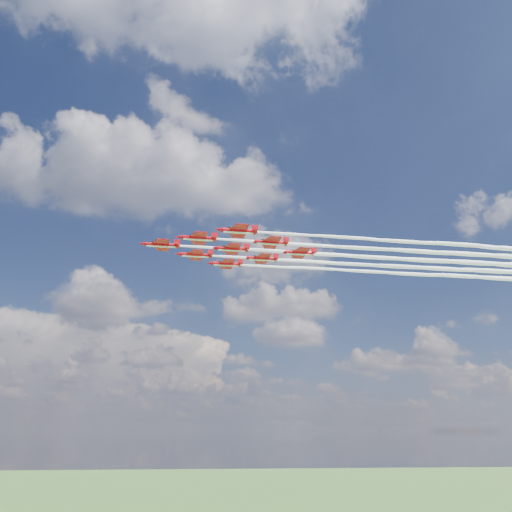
% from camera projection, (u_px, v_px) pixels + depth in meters
% --- Properties ---
extents(jet_lead, '(135.72, 14.64, 2.77)m').
position_uv_depth(jet_lead, '(384.00, 258.00, 146.13)').
color(jet_lead, red).
extents(jet_row2_port, '(135.72, 14.64, 2.77)m').
position_uv_depth(jet_row2_port, '(426.00, 252.00, 141.39)').
color(jet_row2_port, red).
extents(jet_row2_starb, '(135.72, 14.64, 2.77)m').
position_uv_depth(jet_row2_starb, '(405.00, 266.00, 153.93)').
color(jet_row2_starb, red).
extents(jet_row3_port, '(135.72, 14.64, 2.77)m').
position_uv_depth(jet_row3_port, '(470.00, 246.00, 136.65)').
color(jet_row3_port, red).
extents(jet_row3_centre, '(135.72, 14.64, 2.77)m').
position_uv_depth(jet_row3_centre, '(445.00, 261.00, 149.19)').
color(jet_row3_centre, red).
extents(jet_row3_starb, '(135.72, 14.64, 2.77)m').
position_uv_depth(jet_row3_starb, '(423.00, 274.00, 161.72)').
color(jet_row3_starb, red).
extents(jet_row4_port, '(135.72, 14.64, 2.77)m').
position_uv_depth(jet_row4_port, '(488.00, 256.00, 144.44)').
color(jet_row4_port, red).
extents(jet_row4_starb, '(135.72, 14.64, 2.77)m').
position_uv_depth(jet_row4_starb, '(462.00, 270.00, 156.98)').
color(jet_row4_starb, red).
extents(jet_tail, '(135.72, 14.64, 2.77)m').
position_uv_depth(jet_tail, '(504.00, 265.00, 152.24)').
color(jet_tail, red).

